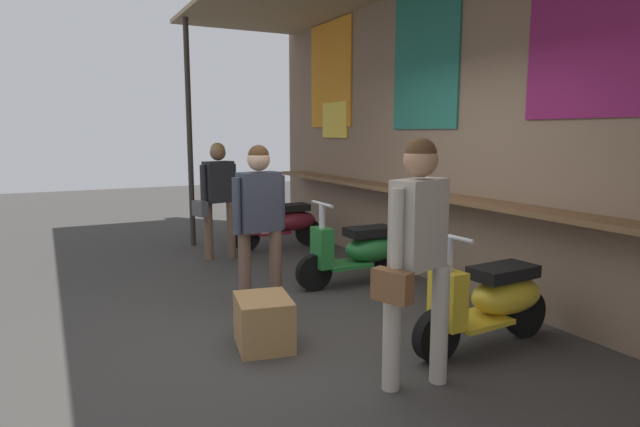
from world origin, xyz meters
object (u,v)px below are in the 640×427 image
object	(u,v)px
shopper_passing	(417,239)
merchandise_crate	(264,322)
scooter_green	(360,251)
shopper_browsing	(259,211)
shopper_with_handbag	(218,190)
scooter_yellow	(492,300)
scooter_maroon	(283,222)

from	to	relation	value
shopper_passing	merchandise_crate	world-z (taller)	shopper_passing
scooter_green	shopper_browsing	xyz separation A→B (m)	(0.36, -1.34, 0.59)
shopper_with_handbag	shopper_passing	size ratio (longest dim) A/B	0.94
scooter_yellow	shopper_passing	world-z (taller)	shopper_passing
scooter_yellow	shopper_passing	distance (m)	1.20
scooter_maroon	shopper_browsing	size ratio (longest dim) A/B	0.88
scooter_maroon	shopper_with_handbag	xyz separation A→B (m)	(0.26, -1.06, 0.56)
scooter_yellow	merchandise_crate	world-z (taller)	scooter_yellow
shopper_with_handbag	shopper_browsing	bearing A→B (deg)	-22.01
scooter_green	shopper_with_handbag	world-z (taller)	shopper_with_handbag
merchandise_crate	scooter_green	bearing A→B (deg)	126.05
scooter_maroon	merchandise_crate	world-z (taller)	scooter_maroon
scooter_maroon	shopper_with_handbag	distance (m)	1.23
scooter_green	shopper_browsing	world-z (taller)	shopper_browsing
shopper_passing	merchandise_crate	distance (m)	1.53
scooter_maroon	merchandise_crate	distance (m)	3.78
scooter_green	shopper_browsing	distance (m)	1.51
shopper_browsing	shopper_with_handbag	bearing A→B (deg)	164.73
scooter_green	shopper_browsing	size ratio (longest dim) A/B	0.88
shopper_passing	merchandise_crate	size ratio (longest dim) A/B	3.20
scooter_maroon	shopper_passing	bearing A→B (deg)	79.90
scooter_yellow	shopper_browsing	world-z (taller)	shopper_browsing
scooter_maroon	scooter_yellow	distance (m)	4.23
scooter_maroon	scooter_green	xyz separation A→B (m)	(2.21, 0.00, 0.00)
scooter_maroon	scooter_yellow	world-z (taller)	same
scooter_yellow	shopper_with_handbag	distance (m)	4.15
scooter_yellow	shopper_with_handbag	world-z (taller)	shopper_with_handbag
scooter_green	shopper_with_handbag	xyz separation A→B (m)	(-1.96, -1.06, 0.56)
scooter_yellow	merchandise_crate	bearing A→B (deg)	-30.42
scooter_green	shopper_passing	xyz separation A→B (m)	(2.30, -0.98, 0.64)
shopper_with_handbag	scooter_yellow	bearing A→B (deg)	-0.20
shopper_browsing	shopper_passing	size ratio (longest dim) A/B	0.95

